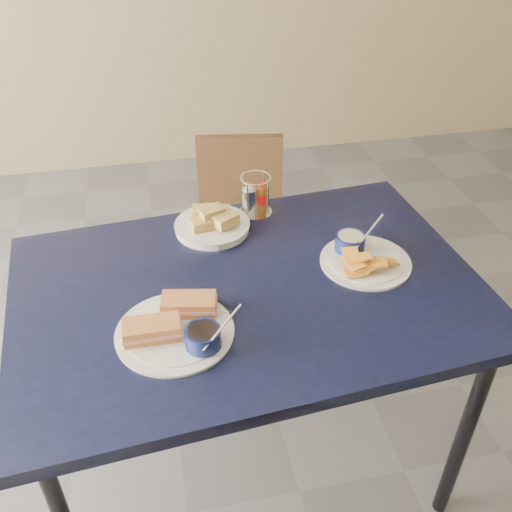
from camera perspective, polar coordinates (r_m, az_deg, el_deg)
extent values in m
cube|color=black|center=(1.61, -0.76, -3.54)|extent=(1.36, 0.96, 0.04)
cylinder|color=black|center=(1.83, 19.94, -16.89)|extent=(0.04, 0.04, 0.71)
cylinder|color=black|center=(2.12, -17.71, -7.22)|extent=(0.04, 0.04, 0.71)
cylinder|color=black|center=(2.24, 11.78, -3.31)|extent=(0.04, 0.04, 0.71)
cube|color=#321F10|center=(2.45, -1.50, 1.95)|extent=(0.42, 0.40, 0.03)
cylinder|color=#321F10|center=(2.45, -4.21, -4.00)|extent=(0.03, 0.03, 0.35)
cylinder|color=#321F10|center=(2.49, 2.48, -3.10)|extent=(0.03, 0.03, 0.35)
cylinder|color=#321F10|center=(2.66, -5.09, -0.20)|extent=(0.03, 0.03, 0.35)
cylinder|color=#321F10|center=(2.70, 1.08, 0.56)|extent=(0.03, 0.03, 0.35)
cube|color=#321F10|center=(2.47, -2.24, 7.90)|extent=(0.36, 0.10, 0.38)
cylinder|color=white|center=(1.47, -8.12, -7.56)|extent=(0.30, 0.30, 0.01)
cylinder|color=white|center=(1.46, -8.13, -7.40)|extent=(0.25, 0.25, 0.00)
cube|color=#BE7A44|center=(1.44, -10.37, -7.25)|extent=(0.14, 0.07, 0.04)
cube|color=tan|center=(1.44, -10.35, -7.38)|extent=(0.15, 0.08, 0.01)
cube|color=#BE7A44|center=(1.50, -6.73, -4.82)|extent=(0.15, 0.10, 0.04)
cube|color=tan|center=(1.50, -6.71, -4.95)|extent=(0.16, 0.10, 0.01)
cylinder|color=#0A1137|center=(1.40, -5.31, -8.10)|extent=(0.09, 0.09, 0.05)
cylinder|color=black|center=(1.39, -5.35, -7.63)|extent=(0.08, 0.08, 0.01)
cylinder|color=silver|center=(1.36, -3.41, -7.14)|extent=(0.11, 0.07, 0.08)
cylinder|color=white|center=(1.71, 10.89, -0.57)|extent=(0.27, 0.27, 0.01)
cylinder|color=white|center=(1.70, 10.91, -0.42)|extent=(0.22, 0.22, 0.00)
cube|color=gold|center=(1.64, 9.92, -1.66)|extent=(0.07, 0.05, 0.01)
cube|color=gold|center=(1.68, 12.90, -0.81)|extent=(0.06, 0.05, 0.03)
cube|color=gold|center=(1.73, 9.33, 1.10)|extent=(0.06, 0.07, 0.01)
cube|color=gold|center=(1.65, 11.77, -1.06)|extent=(0.07, 0.06, 0.03)
cube|color=gold|center=(1.64, 10.79, -0.93)|extent=(0.07, 0.08, 0.02)
cube|color=gold|center=(1.66, 9.48, -0.20)|extent=(0.05, 0.07, 0.02)
cube|color=gold|center=(1.63, 9.71, -0.78)|extent=(0.06, 0.07, 0.02)
cube|color=gold|center=(1.64, 10.22, -0.35)|extent=(0.07, 0.06, 0.02)
cylinder|color=#0A1137|center=(1.72, 9.38, 1.34)|extent=(0.09, 0.09, 0.05)
cylinder|color=beige|center=(1.71, 9.43, 1.78)|extent=(0.08, 0.08, 0.01)
cylinder|color=silver|center=(1.70, 11.17, 2.31)|extent=(0.11, 0.07, 0.08)
cylinder|color=white|center=(1.82, -4.39, 2.88)|extent=(0.23, 0.23, 0.02)
cylinder|color=white|center=(1.81, -4.40, 3.16)|extent=(0.19, 0.19, 0.00)
cube|color=tan|center=(1.78, -5.29, 3.20)|extent=(0.08, 0.06, 0.03)
cube|color=tan|center=(1.83, -3.95, 4.39)|extent=(0.09, 0.07, 0.03)
cube|color=tan|center=(1.78, -3.03, 3.62)|extent=(0.09, 0.08, 0.03)
cube|color=tan|center=(1.81, -5.18, 4.40)|extent=(0.08, 0.06, 0.03)
cube|color=tan|center=(1.79, -4.47, 4.30)|extent=(0.09, 0.07, 0.03)
cylinder|color=silver|center=(1.90, -0.04, 4.45)|extent=(0.11, 0.11, 0.01)
cylinder|color=silver|center=(1.90, 0.76, 6.83)|extent=(0.01, 0.00, 0.13)
cylinder|color=silver|center=(1.89, -1.27, 6.62)|extent=(0.01, 0.00, 0.13)
cylinder|color=silver|center=(1.83, -0.87, 5.58)|extent=(0.01, 0.00, 0.13)
cylinder|color=silver|center=(1.85, 1.21, 5.80)|extent=(0.01, 0.00, 0.13)
torus|color=silver|center=(1.84, -0.04, 7.83)|extent=(0.10, 0.10, 0.00)
cylinder|color=silver|center=(1.88, -0.70, 5.55)|extent=(0.05, 0.05, 0.08)
cone|color=silver|center=(1.85, -0.71, 6.97)|extent=(0.04, 0.04, 0.02)
cylinder|color=brown|center=(1.89, 0.59, 5.77)|extent=(0.03, 0.03, 0.08)
cylinder|color=#B7100A|center=(1.89, 0.59, 5.77)|extent=(0.03, 0.03, 0.03)
cylinder|color=#B7100A|center=(1.86, 0.60, 7.13)|extent=(0.02, 0.02, 0.02)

